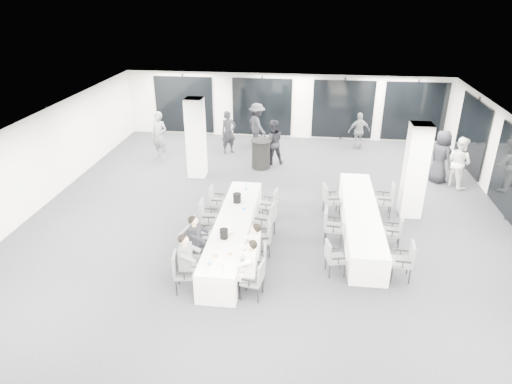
# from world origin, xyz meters

# --- Properties ---
(room) EXTENTS (14.04, 16.04, 2.84)m
(room) POSITION_xyz_m (0.89, 1.11, 1.39)
(room) COLOR black
(room) RESTS_ON ground
(column_left) EXTENTS (0.60, 0.60, 2.80)m
(column_left) POSITION_xyz_m (-2.80, 3.20, 1.40)
(column_left) COLOR white
(column_left) RESTS_ON floor
(column_right) EXTENTS (0.60, 0.60, 2.80)m
(column_right) POSITION_xyz_m (4.20, 1.00, 1.40)
(column_right) COLOR white
(column_right) RESTS_ON floor
(banquet_table_main) EXTENTS (0.90, 5.00, 0.75)m
(banquet_table_main) POSITION_xyz_m (-0.72, -1.42, 0.38)
(banquet_table_main) COLOR silver
(banquet_table_main) RESTS_ON floor
(banquet_table_side) EXTENTS (0.90, 5.00, 0.75)m
(banquet_table_side) POSITION_xyz_m (2.63, -0.33, 0.38)
(banquet_table_side) COLOR silver
(banquet_table_side) RESTS_ON floor
(cocktail_table) EXTENTS (0.77, 0.77, 1.07)m
(cocktail_table) POSITION_xyz_m (-0.63, 4.19, 0.55)
(cocktail_table) COLOR black
(cocktail_table) RESTS_ON floor
(chair_main_left_near) EXTENTS (0.55, 0.59, 0.95)m
(chair_main_left_near) POSITION_xyz_m (-1.55, -3.43, 0.54)
(chair_main_left_near) COLOR #4E5155
(chair_main_left_near) RESTS_ON floor
(chair_main_left_second) EXTENTS (0.63, 0.66, 1.03)m
(chair_main_left_second) POSITION_xyz_m (-1.56, -2.54, 0.59)
(chair_main_left_second) COLOR #4E5155
(chair_main_left_second) RESTS_ON floor
(chair_main_left_mid) EXTENTS (0.52, 0.57, 0.93)m
(chair_main_left_mid) POSITION_xyz_m (-1.55, -1.75, 0.53)
(chair_main_left_mid) COLOR #4E5155
(chair_main_left_mid) RESTS_ON floor
(chair_main_left_fourth) EXTENTS (0.52, 0.57, 0.98)m
(chair_main_left_fourth) POSITION_xyz_m (-1.55, -0.85, 0.56)
(chair_main_left_fourth) COLOR #4E5155
(chair_main_left_fourth) RESTS_ON floor
(chair_main_left_far) EXTENTS (0.45, 0.50, 0.88)m
(chair_main_left_far) POSITION_xyz_m (-1.54, 0.29, 0.50)
(chair_main_left_far) COLOR #4E5155
(chair_main_left_far) RESTS_ON floor
(chair_main_right_near) EXTENTS (0.52, 0.56, 0.90)m
(chair_main_right_near) POSITION_xyz_m (0.11, -3.49, 0.52)
(chair_main_right_near) COLOR #4E5155
(chair_main_right_near) RESTS_ON floor
(chair_main_right_second) EXTENTS (0.49, 0.53, 0.90)m
(chair_main_right_second) POSITION_xyz_m (0.11, -2.76, 0.51)
(chair_main_right_second) COLOR #4E5155
(chair_main_right_second) RESTS_ON floor
(chair_main_right_mid) EXTENTS (0.55, 0.58, 0.92)m
(chair_main_right_mid) POSITION_xyz_m (0.11, -1.72, 0.53)
(chair_main_right_mid) COLOR #4E5155
(chair_main_right_mid) RESTS_ON floor
(chair_main_right_fourth) EXTENTS (0.62, 0.65, 1.03)m
(chair_main_right_fourth) POSITION_xyz_m (0.12, -0.87, 0.59)
(chair_main_right_fourth) COLOR #4E5155
(chair_main_right_fourth) RESTS_ON floor
(chair_main_right_far) EXTENTS (0.54, 0.59, 0.98)m
(chair_main_right_far) POSITION_xyz_m (0.12, 0.08, 0.56)
(chair_main_right_far) COLOR #4E5155
(chair_main_right_far) RESTS_ON floor
(chair_side_left_near) EXTENTS (0.53, 0.55, 0.87)m
(chair_side_left_near) POSITION_xyz_m (1.81, -2.39, 0.50)
(chair_side_left_near) COLOR #4E5155
(chair_side_left_near) RESTS_ON floor
(chair_side_left_mid) EXTENTS (0.54, 0.59, 0.98)m
(chair_side_left_mid) POSITION_xyz_m (1.80, -0.94, 0.56)
(chair_side_left_mid) COLOR #4E5155
(chair_side_left_mid) RESTS_ON floor
(chair_side_left_far) EXTENTS (0.57, 0.60, 0.96)m
(chair_side_left_far) POSITION_xyz_m (1.80, 0.68, 0.55)
(chair_side_left_far) COLOR #4E5155
(chair_side_left_far) RESTS_ON floor
(chair_side_right_near) EXTENTS (0.51, 0.56, 0.95)m
(chair_side_right_near) POSITION_xyz_m (3.46, -2.39, 0.54)
(chair_side_right_near) COLOR #4E5155
(chair_side_right_near) RESTS_ON floor
(chair_side_right_mid) EXTENTS (0.51, 0.54, 0.89)m
(chair_side_right_mid) POSITION_xyz_m (3.46, -0.95, 0.51)
(chair_side_right_mid) COLOR #4E5155
(chair_side_right_mid) RESTS_ON floor
(chair_side_right_far) EXTENTS (0.55, 0.60, 1.01)m
(chair_side_right_far) POSITION_xyz_m (3.47, 0.80, 0.57)
(chair_side_right_far) COLOR #4E5155
(chair_side_right_far) RESTS_ON floor
(seated_guest_a) EXTENTS (0.50, 0.38, 1.44)m
(seated_guest_a) POSITION_xyz_m (-1.39, -3.42, 0.81)
(seated_guest_a) COLOR #53555B
(seated_guest_a) RESTS_ON floor
(seated_guest_b) EXTENTS (0.50, 0.38, 1.44)m
(seated_guest_b) POSITION_xyz_m (-1.39, -2.56, 0.81)
(seated_guest_b) COLOR black
(seated_guest_b) RESTS_ON floor
(seated_guest_c) EXTENTS (0.50, 0.38, 1.44)m
(seated_guest_c) POSITION_xyz_m (-0.05, -3.48, 0.81)
(seated_guest_c) COLOR silver
(seated_guest_c) RESTS_ON floor
(seated_guest_d) EXTENTS (0.50, 0.38, 1.44)m
(seated_guest_d) POSITION_xyz_m (-0.05, -2.77, 0.81)
(seated_guest_d) COLOR silver
(seated_guest_d) RESTS_ON floor
(standing_guest_a) EXTENTS (0.91, 0.88, 1.95)m
(standing_guest_a) POSITION_xyz_m (-2.10, 5.67, 0.97)
(standing_guest_a) COLOR black
(standing_guest_a) RESTS_ON floor
(standing_guest_b) EXTENTS (1.06, 0.80, 1.94)m
(standing_guest_b) POSITION_xyz_m (-0.24, 4.70, 0.97)
(standing_guest_b) COLOR black
(standing_guest_b) RESTS_ON floor
(standing_guest_c) EXTENTS (1.35, 1.51, 2.10)m
(standing_guest_c) POSITION_xyz_m (-1.05, 6.55, 1.05)
(standing_guest_c) COLOR black
(standing_guest_c) RESTS_ON floor
(standing_guest_d) EXTENTS (1.13, 0.79, 1.75)m
(standing_guest_d) POSITION_xyz_m (3.15, 6.76, 0.87)
(standing_guest_d) COLOR #53555B
(standing_guest_d) RESTS_ON floor
(standing_guest_e) EXTENTS (0.98, 1.17, 2.08)m
(standing_guest_e) POSITION_xyz_m (5.62, 3.66, 1.04)
(standing_guest_e) COLOR black
(standing_guest_e) RESTS_ON floor
(standing_guest_g) EXTENTS (0.91, 0.81, 2.10)m
(standing_guest_g) POSITION_xyz_m (-4.65, 4.73, 1.05)
(standing_guest_g) COLOR #53555B
(standing_guest_g) RESTS_ON floor
(standing_guest_h) EXTENTS (1.02, 1.11, 1.97)m
(standing_guest_h) POSITION_xyz_m (6.14, 3.32, 0.99)
(standing_guest_h) COLOR silver
(standing_guest_h) RESTS_ON floor
(ice_bucket_near) EXTENTS (0.21, 0.21, 0.24)m
(ice_bucket_near) POSITION_xyz_m (-0.80, -2.31, 0.87)
(ice_bucket_near) COLOR black
(ice_bucket_near) RESTS_ON banquet_table_main
(ice_bucket_far) EXTENTS (0.23, 0.23, 0.26)m
(ice_bucket_far) POSITION_xyz_m (-0.79, -0.34, 0.88)
(ice_bucket_far) COLOR black
(ice_bucket_far) RESTS_ON banquet_table_main
(water_bottle_a) EXTENTS (0.06, 0.06, 0.20)m
(water_bottle_a) POSITION_xyz_m (-0.88, -3.53, 0.85)
(water_bottle_a) COLOR silver
(water_bottle_a) RESTS_ON banquet_table_main
(water_bottle_b) EXTENTS (0.08, 0.08, 0.24)m
(water_bottle_b) POSITION_xyz_m (-0.53, -0.88, 0.87)
(water_bottle_b) COLOR silver
(water_bottle_b) RESTS_ON banquet_table_main
(water_bottle_c) EXTENTS (0.07, 0.07, 0.22)m
(water_bottle_c) POSITION_xyz_m (-0.66, 0.44, 0.86)
(water_bottle_c) COLOR silver
(water_bottle_c) RESTS_ON banquet_table_main
(plate_a) EXTENTS (0.22, 0.22, 0.03)m
(plate_a) POSITION_xyz_m (-0.84, -3.13, 0.76)
(plate_a) COLOR white
(plate_a) RESTS_ON banquet_table_main
(plate_b) EXTENTS (0.19, 0.19, 0.03)m
(plate_b) POSITION_xyz_m (-0.53, -3.02, 0.76)
(plate_b) COLOR white
(plate_b) RESTS_ON banquet_table_main
(plate_c) EXTENTS (0.22, 0.22, 0.03)m
(plate_c) POSITION_xyz_m (-0.64, -2.13, 0.76)
(plate_c) COLOR white
(plate_c) RESTS_ON banquet_table_main
(wine_glass) EXTENTS (0.08, 0.08, 0.21)m
(wine_glass) POSITION_xyz_m (-0.57, -3.71, 0.91)
(wine_glass) COLOR silver
(wine_glass) RESTS_ON banquet_table_main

